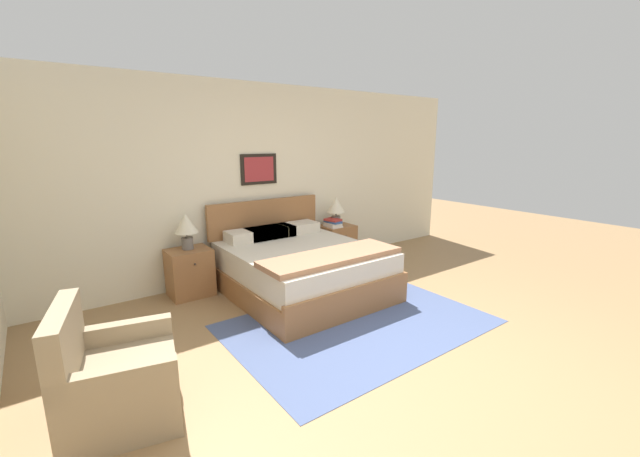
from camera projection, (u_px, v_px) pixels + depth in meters
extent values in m
plane|color=#99754C|center=(415.00, 373.00, 3.21)|extent=(16.00, 16.00, 0.00)
cube|color=beige|center=(246.00, 182.00, 5.29)|extent=(7.86, 0.06, 2.60)
cube|color=black|center=(259.00, 169.00, 5.32)|extent=(0.53, 0.02, 0.41)
cube|color=#9E2D33|center=(259.00, 169.00, 5.31)|extent=(0.44, 0.00, 0.33)
cube|color=#47567F|center=(359.00, 323.00, 4.06)|extent=(2.61, 1.78, 0.01)
cube|color=#936038|center=(303.00, 282.00, 4.85)|extent=(1.66, 1.90, 0.28)
cube|color=#936038|center=(352.00, 291.00, 4.08)|extent=(1.66, 0.06, 0.08)
cube|color=beige|center=(302.00, 260.00, 4.78)|extent=(1.59, 1.83, 0.30)
cube|color=#936038|center=(265.00, 217.00, 5.42)|extent=(1.66, 0.06, 0.48)
cube|color=#9E7051|center=(332.00, 257.00, 4.28)|extent=(1.63, 0.53, 0.06)
cube|color=beige|center=(247.00, 236.00, 5.05)|extent=(0.52, 0.32, 0.14)
cube|color=beige|center=(299.00, 228.00, 5.51)|extent=(0.52, 0.32, 0.14)
cube|color=tan|center=(274.00, 231.00, 5.28)|extent=(0.52, 0.32, 0.14)
cube|color=tan|center=(266.00, 233.00, 5.21)|extent=(0.52, 0.32, 0.14)
cube|color=#998466|center=(123.00, 389.00, 2.67)|extent=(0.85, 0.88, 0.41)
cube|color=#998466|center=(64.00, 342.00, 2.46)|extent=(0.28, 0.75, 0.44)
cube|color=#998466|center=(121.00, 332.00, 2.89)|extent=(0.71, 0.25, 0.14)
cube|color=#998466|center=(115.00, 379.00, 2.32)|extent=(0.71, 0.25, 0.14)
cube|color=#936038|center=(190.00, 272.00, 4.75)|extent=(0.50, 0.41, 0.58)
sphere|color=#332D28|center=(195.00, 264.00, 4.55)|extent=(0.02, 0.02, 0.02)
cube|color=#936038|center=(337.00, 244.00, 6.07)|extent=(0.50, 0.41, 0.58)
sphere|color=#332D28|center=(346.00, 236.00, 5.86)|extent=(0.02, 0.02, 0.02)
cylinder|color=slate|center=(187.00, 243.00, 4.70)|extent=(0.14, 0.14, 0.14)
cylinder|color=slate|center=(187.00, 235.00, 4.68)|extent=(0.02, 0.02, 0.06)
cone|color=beige|center=(186.00, 223.00, 4.65)|extent=(0.27, 0.27, 0.23)
cylinder|color=slate|center=(336.00, 221.00, 6.01)|extent=(0.14, 0.14, 0.14)
cylinder|color=slate|center=(336.00, 214.00, 5.99)|extent=(0.02, 0.02, 0.06)
cone|color=beige|center=(336.00, 205.00, 5.96)|extent=(0.27, 0.27, 0.23)
cube|color=silver|center=(333.00, 226.00, 5.90)|extent=(0.20, 0.28, 0.03)
cube|color=silver|center=(333.00, 224.00, 5.89)|extent=(0.19, 0.26, 0.04)
cube|color=#335693|center=(333.00, 222.00, 5.89)|extent=(0.17, 0.28, 0.03)
cube|color=#B7332D|center=(333.00, 220.00, 5.88)|extent=(0.21, 0.26, 0.03)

